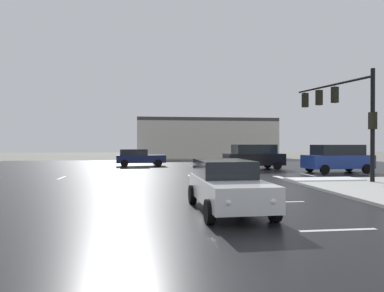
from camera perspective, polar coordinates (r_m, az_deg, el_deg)
name	(u,v)px	position (r m, az deg, el deg)	size (l,w,h in m)	color
ground_plane	(221,176)	(22.44, 4.81, -5.05)	(120.00, 120.00, 0.00)	slate
road_asphalt	(221,176)	(22.44, 4.81, -5.02)	(44.00, 44.00, 0.02)	black
snow_strip_curbside	(324,179)	(20.38, 21.17, -5.16)	(4.00, 1.60, 0.06)	white
lane_markings	(244,178)	(21.40, 8.75, -5.26)	(36.15, 36.15, 0.01)	silver
traffic_signal_mast	(344,107)	(21.70, 23.98, 6.00)	(1.59, 5.99, 5.93)	black
strip_building_background	(205,138)	(52.40, 2.25, 1.31)	(20.48, 8.00, 5.85)	beige
suv_black	(254,156)	(28.58, 10.28, -1.68)	(4.95, 2.46, 2.03)	black
suv_blue	(337,158)	(26.92, 23.11, -1.84)	(4.94, 2.44, 2.03)	navy
sedan_navy	(139,157)	(32.16, -8.85, -1.86)	(4.66, 2.38, 1.58)	#141E47
sedan_white	(227,184)	(10.94, 5.82, -6.38)	(2.11, 4.57, 1.58)	white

